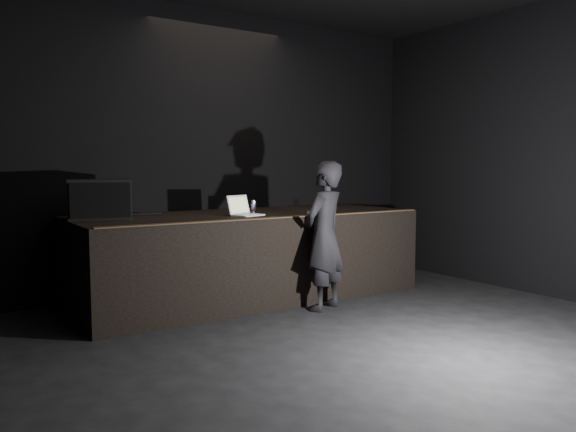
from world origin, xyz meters
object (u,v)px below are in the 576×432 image
(stage_riser, at_px, (248,255))
(beer_can, at_px, (253,207))
(stage_monitor, at_px, (100,199))
(laptop, at_px, (244,210))
(person, at_px, (324,236))

(stage_riser, bearing_deg, beer_can, -80.08)
(stage_riser, distance_m, beer_can, 0.59)
(stage_riser, relative_size, stage_monitor, 5.70)
(stage_monitor, height_order, laptop, stage_monitor)
(stage_riser, xyz_separation_m, beer_can, (0.02, -0.09, 0.58))
(stage_riser, relative_size, person, 2.49)
(beer_can, bearing_deg, stage_monitor, 170.90)
(stage_monitor, height_order, person, person)
(stage_monitor, xyz_separation_m, laptop, (1.45, -0.44, -0.15))
(stage_riser, bearing_deg, person, -66.88)
(laptop, xyz_separation_m, beer_can, (0.22, 0.17, 0.02))
(stage_riser, xyz_separation_m, person, (0.41, -0.95, 0.30))
(stage_monitor, distance_m, laptop, 1.53)
(person, bearing_deg, stage_riser, -89.52)
(laptop, bearing_deg, stage_riser, 32.97)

